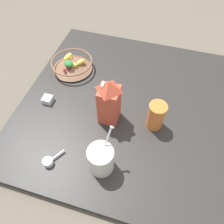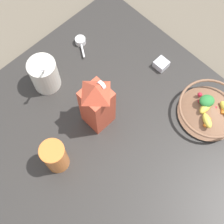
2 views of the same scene
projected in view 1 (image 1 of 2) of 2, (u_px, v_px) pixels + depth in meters
name	position (u px, v px, depth m)	size (l,w,h in m)	color
ground_plane	(127.00, 108.00, 1.19)	(6.00, 6.00, 0.00)	#665B4C
countertop	(127.00, 106.00, 1.17)	(1.11, 1.11, 0.04)	#2D2B28
fruit_bowl	(72.00, 64.00, 1.28)	(0.24, 0.24, 0.08)	brown
milk_carton	(109.00, 102.00, 1.00)	(0.09, 0.09, 0.26)	#CC4C33
yogurt_tub	(101.00, 159.00, 0.89)	(0.14, 0.11, 0.23)	silver
drinking_cup	(156.00, 115.00, 1.02)	(0.09, 0.09, 0.15)	orange
spice_jar	(48.00, 100.00, 1.16)	(0.05, 0.05, 0.03)	silver
measuring_scoop	(49.00, 162.00, 0.95)	(0.10, 0.07, 0.03)	white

